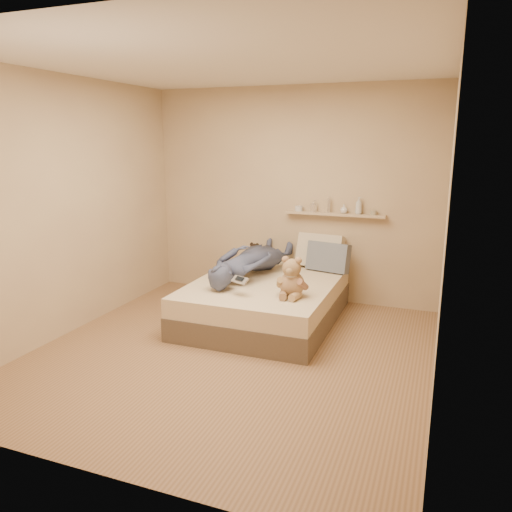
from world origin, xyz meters
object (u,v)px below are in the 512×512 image
at_px(dark_plush, 255,255).
at_px(pillow_cream, 320,251).
at_px(bed, 265,301).
at_px(person, 250,260).
at_px(teddy_bear, 292,280).
at_px(pillow_grey, 328,257).
at_px(wall_shelf, 335,214).
at_px(game_console, 240,280).

distance_m(dark_plush, pillow_cream, 0.80).
distance_m(bed, person, 0.51).
relative_size(teddy_bear, dark_plush, 1.47).
bearing_deg(pillow_cream, teddy_bear, -88.99).
height_order(dark_plush, pillow_cream, pillow_cream).
relative_size(bed, pillow_grey, 3.80).
bearing_deg(bed, person, 146.17).
distance_m(dark_plush, person, 0.52).
height_order(dark_plush, wall_shelf, wall_shelf).
relative_size(dark_plush, pillow_cream, 0.51).
relative_size(teddy_bear, person, 0.27).
distance_m(pillow_grey, person, 0.95).
bearing_deg(pillow_grey, bed, -128.04).
bearing_deg(wall_shelf, pillow_grey, -92.66).
relative_size(game_console, dark_plush, 0.71).
bearing_deg(teddy_bear, pillow_cream, 91.01).
bearing_deg(pillow_grey, pillow_cream, 133.99).
xyz_separation_m(bed, pillow_grey, (0.54, 0.69, 0.40)).
bearing_deg(bed, wall_shelf, 58.82).
bearing_deg(teddy_bear, dark_plush, 126.78).
xyz_separation_m(game_console, wall_shelf, (0.61, 1.47, 0.49)).
bearing_deg(bed, game_console, -96.46).
bearing_deg(pillow_grey, teddy_bear, -95.87).
bearing_deg(game_console, dark_plush, 104.48).
height_order(pillow_grey, wall_shelf, wall_shelf).
height_order(bed, teddy_bear, teddy_bear).
height_order(dark_plush, pillow_grey, pillow_grey).
xyz_separation_m(teddy_bear, person, (-0.68, 0.58, 0.01)).
height_order(game_console, dark_plush, dark_plush).
distance_m(teddy_bear, dark_plush, 1.35).
bearing_deg(pillow_cream, dark_plush, -168.19).
bearing_deg(game_console, pillow_grey, 64.22).
distance_m(bed, pillow_cream, 1.02).
bearing_deg(bed, pillow_cream, 64.01).
bearing_deg(dark_plush, person, -75.47).
distance_m(teddy_bear, wall_shelf, 1.41).
bearing_deg(bed, pillow_grey, 51.96).
relative_size(bed, game_console, 9.59).
bearing_deg(wall_shelf, teddy_bear, -95.34).
xyz_separation_m(game_console, person, (-0.19, 0.73, 0.02)).
bearing_deg(game_console, teddy_bear, 16.64).
height_order(game_console, wall_shelf, wall_shelf).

